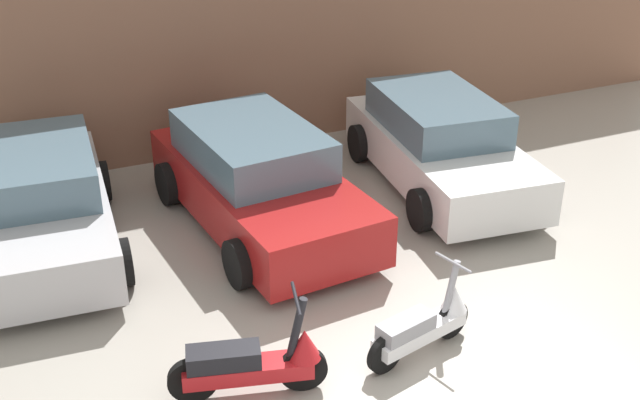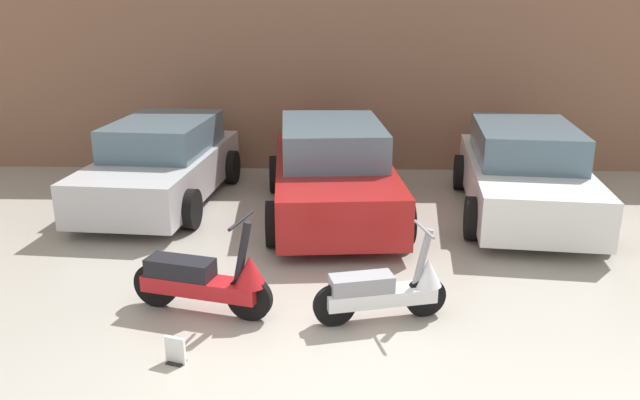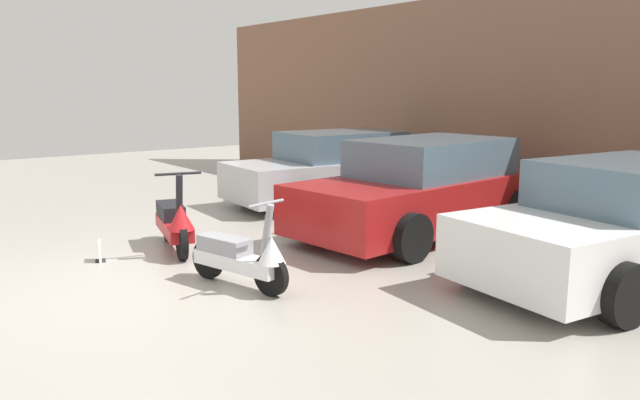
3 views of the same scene
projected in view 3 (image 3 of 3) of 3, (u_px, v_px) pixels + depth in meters
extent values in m
plane|color=#9E998E|center=(127.00, 288.00, 6.73)|extent=(28.00, 28.00, 0.00)
cube|color=#845B47|center=(530.00, 100.00, 10.66)|extent=(19.60, 0.12, 3.83)
cylinder|color=black|center=(182.00, 241.00, 7.79)|extent=(0.50, 0.21, 0.49)
cylinder|color=black|center=(168.00, 224.00, 8.77)|extent=(0.50, 0.21, 0.49)
cube|color=#B2191E|center=(174.00, 227.00, 8.27)|extent=(1.32, 0.62, 0.17)
cube|color=black|center=(171.00, 211.00, 8.45)|extent=(0.77, 0.46, 0.19)
cylinder|color=black|center=(179.00, 201.00, 7.75)|extent=(0.24, 0.14, 0.70)
cylinder|color=black|center=(178.00, 174.00, 7.69)|extent=(0.18, 0.56, 0.03)
cone|color=#B2191E|center=(181.00, 217.00, 7.71)|extent=(0.40, 0.40, 0.32)
cylinder|color=black|center=(271.00, 275.00, 6.45)|extent=(0.44, 0.18, 0.44)
cylinder|color=black|center=(208.00, 259.00, 7.05)|extent=(0.44, 0.18, 0.44)
cube|color=silver|center=(238.00, 262.00, 6.74)|extent=(1.18, 0.53, 0.15)
cube|color=gray|center=(224.00, 245.00, 6.84)|extent=(0.68, 0.40, 0.17)
cylinder|color=gray|center=(267.00, 233.00, 6.40)|extent=(0.21, 0.12, 0.62)
cylinder|color=gray|center=(266.00, 203.00, 6.35)|extent=(0.15, 0.50, 0.03)
cone|color=silver|center=(272.00, 250.00, 6.39)|extent=(0.36, 0.36, 0.29)
cube|color=#B7B7BC|center=(331.00, 177.00, 11.65)|extent=(1.93, 4.01, 0.65)
cube|color=slate|center=(342.00, 145.00, 11.67)|extent=(1.60, 2.29, 0.51)
cylinder|color=black|center=(299.00, 200.00, 10.34)|extent=(0.25, 0.61, 0.59)
cylinder|color=black|center=(253.00, 186.00, 11.74)|extent=(0.25, 0.61, 0.59)
cylinder|color=black|center=(410.00, 187.00, 11.63)|extent=(0.25, 0.61, 0.59)
cylinder|color=black|center=(357.00, 177.00, 13.03)|extent=(0.25, 0.61, 0.59)
cube|color=maroon|center=(420.00, 200.00, 9.13)|extent=(2.06, 4.23, 0.68)
cube|color=slate|center=(432.00, 157.00, 9.18)|extent=(1.70, 2.42, 0.54)
cylinder|color=black|center=(411.00, 238.00, 7.68)|extent=(0.27, 0.64, 0.62)
cylinder|color=black|center=(315.00, 216.00, 8.97)|extent=(0.27, 0.64, 0.62)
cylinder|color=black|center=(520.00, 210.00, 9.36)|extent=(0.27, 0.64, 0.62)
cylinder|color=black|center=(426.00, 196.00, 10.65)|extent=(0.27, 0.64, 0.62)
cube|color=white|center=(622.00, 237.00, 6.91)|extent=(2.09, 4.13, 0.66)
cube|color=slate|center=(640.00, 183.00, 6.92)|extent=(1.70, 2.37, 0.52)
cylinder|color=black|center=(625.00, 295.00, 5.60)|extent=(0.27, 0.62, 0.60)
cylinder|color=black|center=(484.00, 252.00, 7.04)|extent=(0.27, 0.62, 0.60)
cylinder|color=black|center=(618.00, 227.00, 8.29)|extent=(0.27, 0.62, 0.60)
cube|color=black|center=(101.00, 261.00, 7.77)|extent=(0.19, 0.16, 0.01)
cube|color=white|center=(100.00, 251.00, 7.75)|extent=(0.20, 0.09, 0.26)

